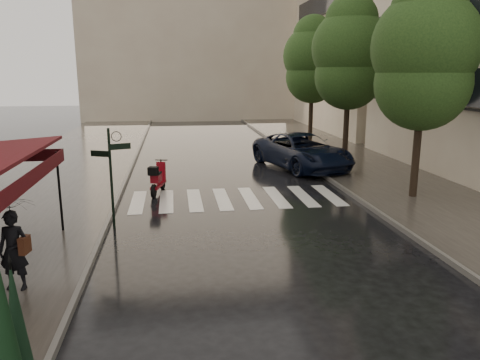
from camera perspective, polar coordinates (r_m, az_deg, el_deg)
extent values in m
plane|color=black|center=(12.01, -10.94, -10.22)|extent=(120.00, 120.00, 0.00)
cube|color=#38332D|center=(24.06, -20.42, 1.07)|extent=(6.00, 60.00, 0.12)
cube|color=#38332D|center=(25.37, 14.17, 2.07)|extent=(5.50, 60.00, 0.12)
cube|color=#595651|center=(23.59, -13.17, 1.36)|extent=(0.12, 60.00, 0.16)
cube|color=#595651|center=(24.45, 8.08, 1.98)|extent=(0.12, 60.00, 0.16)
cube|color=silver|center=(17.72, -12.34, -2.64)|extent=(0.50, 3.20, 0.01)
cube|color=silver|center=(17.67, -8.94, -2.53)|extent=(0.50, 3.20, 0.01)
cube|color=silver|center=(17.68, -5.54, -2.43)|extent=(0.50, 3.20, 0.01)
cube|color=silver|center=(17.76, -2.15, -2.31)|extent=(0.50, 3.20, 0.01)
cube|color=silver|center=(17.89, 1.20, -2.18)|extent=(0.50, 3.20, 0.01)
cube|color=silver|center=(18.09, 4.48, -2.05)|extent=(0.50, 3.20, 0.01)
cube|color=silver|center=(18.34, 7.69, -1.92)|extent=(0.50, 3.20, 0.01)
cube|color=silver|center=(18.65, 10.80, -1.79)|extent=(0.50, 3.20, 0.01)
cube|color=#4A0E0A|center=(11.26, -24.49, -0.17)|extent=(0.04, 7.00, 0.35)
cylinder|color=black|center=(14.59, -21.13, -1.35)|extent=(0.07, 0.07, 2.35)
cylinder|color=black|center=(14.51, -15.41, 0.03)|extent=(0.08, 0.08, 3.10)
cube|color=black|center=(14.29, -14.46, 3.98)|extent=(0.62, 0.26, 0.18)
cube|color=black|center=(14.40, -16.71, 3.10)|extent=(0.56, 0.29, 0.18)
cube|color=#BBA78F|center=(40.53, 15.77, 18.98)|extent=(8.00, 16.00, 18.50)
cube|color=#BBA78F|center=(49.38, -5.71, 19.09)|extent=(22.00, 6.00, 20.00)
cylinder|color=black|center=(18.51, 20.81, 4.57)|extent=(0.28, 0.28, 4.26)
sphere|color=#1A3413|center=(18.35, 21.33, 10.91)|extent=(3.40, 3.40, 3.40)
sphere|color=#1A3413|center=(18.37, 21.67, 14.93)|extent=(3.80, 3.80, 3.80)
sphere|color=#1A3413|center=(18.47, 22.00, 18.69)|extent=(2.60, 2.60, 2.60)
cylinder|color=black|center=(24.77, 12.85, 7.27)|extent=(0.28, 0.28, 4.48)
sphere|color=#1A3413|center=(24.67, 13.11, 12.27)|extent=(3.40, 3.40, 3.40)
sphere|color=#1A3413|center=(24.69, 13.27, 15.42)|extent=(3.80, 3.80, 3.80)
sphere|color=#1A3413|center=(24.79, 13.43, 18.37)|extent=(2.60, 2.60, 2.60)
cylinder|color=black|center=(31.45, 8.64, 8.49)|extent=(0.28, 0.28, 4.37)
sphere|color=#1A3413|center=(31.36, 8.77, 12.33)|extent=(3.40, 3.40, 3.40)
sphere|color=#1A3413|center=(31.38, 8.86, 14.75)|extent=(3.80, 3.80, 3.80)
sphere|color=#1A3413|center=(31.44, 8.94, 17.02)|extent=(2.60, 2.60, 2.60)
imported|color=black|center=(11.14, -25.88, -7.75)|extent=(0.70, 0.52, 1.74)
imported|color=black|center=(10.81, -26.48, -2.01)|extent=(1.19, 1.21, 0.95)
cube|color=#462112|center=(10.98, -24.78, -7.20)|extent=(0.19, 0.34, 0.37)
cylinder|color=black|center=(18.16, -10.48, -1.33)|extent=(0.23, 0.54, 0.53)
cylinder|color=black|center=(19.44, -9.42, -0.34)|extent=(0.23, 0.54, 0.53)
cube|color=maroon|center=(18.81, -9.92, -0.54)|extent=(0.62, 1.46, 0.11)
cube|color=maroon|center=(18.48, -10.17, 0.25)|extent=(0.46, 0.66, 0.31)
cube|color=maroon|center=(19.18, -9.59, 1.01)|extent=(0.37, 0.21, 0.82)
cylinder|color=black|center=(19.20, -9.56, 2.42)|extent=(0.50, 0.15, 0.04)
cube|color=black|center=(18.02, -10.55, 1.09)|extent=(0.42, 0.40, 0.31)
imported|color=black|center=(23.55, 7.54, 3.52)|extent=(4.48, 6.74, 1.72)
cylinder|color=black|center=(7.29, -26.88, -15.71)|extent=(0.04, 0.04, 2.37)
cone|color=black|center=(7.24, -26.97, -14.88)|extent=(0.44, 0.44, 2.25)
cylinder|color=black|center=(7.79, -25.57, -15.52)|extent=(0.03, 0.03, 1.92)
cone|color=black|center=(7.75, -25.64, -14.90)|extent=(0.38, 0.38, 1.83)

